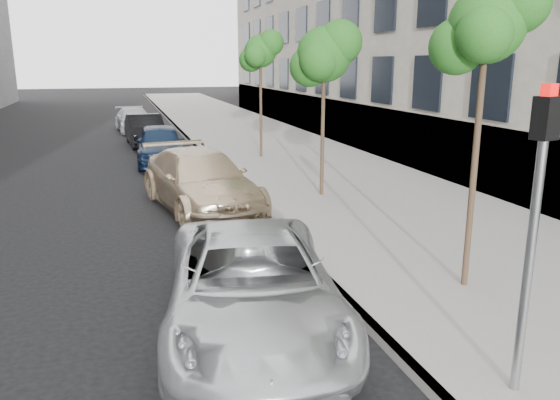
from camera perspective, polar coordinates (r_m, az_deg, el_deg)
name	(u,v)px	position (r m, az deg, el deg)	size (l,w,h in m)	color
ground	(309,371)	(6.92, 3.00, -17.46)	(160.00, 160.00, 0.00)	black
sidewalk	(237,129)	(30.41, -4.52, 7.41)	(6.40, 72.00, 0.14)	gray
curb	(180,131)	(29.92, -10.42, 7.11)	(0.15, 72.00, 0.14)	#9E9B93
tree_near	(488,26)	(8.79, 20.94, 16.63)	(1.51, 1.31, 4.76)	#38281C
tree_mid	(325,54)	(14.52, 4.73, 14.92)	(1.74, 1.54, 4.55)	#38281C
tree_far	(261,52)	(20.72, -2.00, 15.24)	(1.56, 1.36, 4.66)	#38281C
signal_pole	(535,209)	(6.08, 25.13, -0.86)	(0.28, 0.24, 3.29)	#939699
minivan	(252,285)	(7.54, -2.92, -8.82)	(2.27, 4.92, 1.37)	silver
suv	(201,181)	(13.85, -8.29, 1.99)	(2.08, 5.11, 1.48)	beige
sedan_blue	(160,144)	(20.53, -12.39, 5.71)	(1.71, 4.25, 1.45)	#101E36
sedan_black	(145,130)	(25.28, -13.89, 7.09)	(1.46, 4.19, 1.38)	black
sedan_rear	(134,120)	(30.61, -14.97, 8.08)	(1.78, 4.38, 1.27)	#A5A6AD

